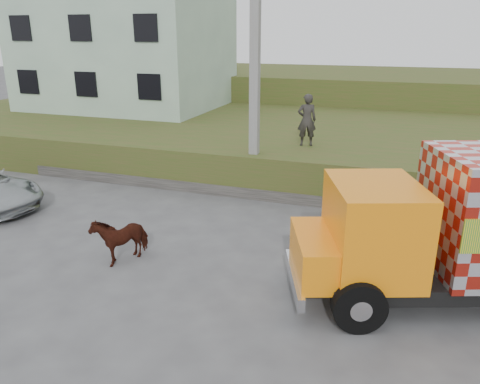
% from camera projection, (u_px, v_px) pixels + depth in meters
% --- Properties ---
extents(ground, '(120.00, 120.00, 0.00)m').
position_uv_depth(ground, '(238.00, 252.00, 12.46)').
color(ground, '#474749').
rests_on(ground, ground).
extents(embankment, '(40.00, 12.00, 1.50)m').
position_uv_depth(embankment, '(310.00, 143.00, 21.15)').
color(embankment, '#36501A').
rests_on(embankment, ground).
extents(embankment_far, '(40.00, 12.00, 3.00)m').
position_uv_depth(embankment_far, '(345.00, 94.00, 31.64)').
color(embankment_far, '#36501A').
rests_on(embankment_far, ground).
extents(retaining_strip, '(16.00, 0.50, 0.40)m').
position_uv_depth(retaining_strip, '(224.00, 189.00, 16.77)').
color(retaining_strip, '#595651').
rests_on(retaining_strip, ground).
extents(building, '(10.00, 8.00, 6.00)m').
position_uv_depth(building, '(128.00, 51.00, 25.99)').
color(building, '#ADCBB1').
rests_on(building, embankment).
extents(utility_pole, '(1.20, 0.30, 8.00)m').
position_uv_depth(utility_pole, '(255.00, 78.00, 15.55)').
color(utility_pole, gray).
rests_on(utility_pole, ground).
extents(cow, '(1.16, 1.57, 1.21)m').
position_uv_depth(cow, '(121.00, 237.00, 11.90)').
color(cow, black).
rests_on(cow, ground).
extents(pedestrian, '(0.81, 0.66, 1.92)m').
position_uv_depth(pedestrian, '(307.00, 120.00, 17.22)').
color(pedestrian, '#32302D').
rests_on(pedestrian, embankment).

